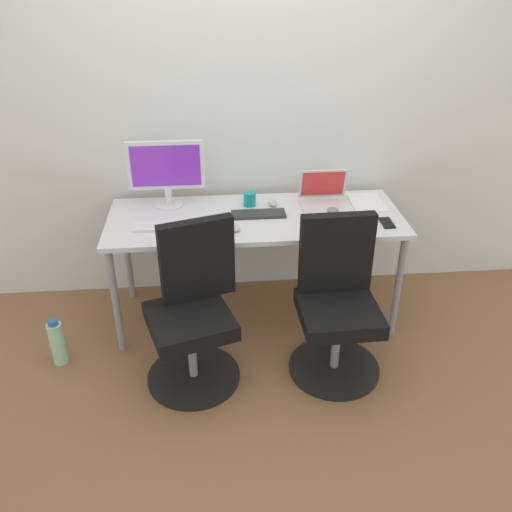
# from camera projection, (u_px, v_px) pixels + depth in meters

# --- Properties ---
(ground_plane) EXTENTS (5.28, 5.28, 0.00)m
(ground_plane) POSITION_uv_depth(u_px,v_px,m) (255.00, 313.00, 3.76)
(ground_plane) COLOR brown
(back_wall) EXTENTS (4.40, 0.04, 2.60)m
(back_wall) POSITION_uv_depth(u_px,v_px,m) (249.00, 109.00, 3.49)
(back_wall) COLOR silver
(back_wall) RESTS_ON ground
(desk) EXTENTS (1.84, 0.70, 0.74)m
(desk) POSITION_uv_depth(u_px,v_px,m) (255.00, 225.00, 3.42)
(desk) COLOR silver
(desk) RESTS_ON ground
(office_chair_left) EXTENTS (0.55, 0.55, 0.94)m
(office_chair_left) POSITION_uv_depth(u_px,v_px,m) (193.00, 313.00, 3.03)
(office_chair_left) COLOR black
(office_chair_left) RESTS_ON ground
(office_chair_right) EXTENTS (0.54, 0.54, 0.94)m
(office_chair_right) POSITION_uv_depth(u_px,v_px,m) (337.00, 305.00, 3.10)
(office_chair_right) COLOR black
(office_chair_right) RESTS_ON ground
(water_bottle_on_floor) EXTENTS (0.09, 0.09, 0.31)m
(water_bottle_on_floor) POSITION_uv_depth(u_px,v_px,m) (57.00, 343.00, 3.24)
(water_bottle_on_floor) COLOR #A5D8B2
(water_bottle_on_floor) RESTS_ON ground
(desktop_monitor) EXTENTS (0.48, 0.18, 0.43)m
(desktop_monitor) POSITION_uv_depth(u_px,v_px,m) (166.00, 169.00, 3.41)
(desktop_monitor) COLOR silver
(desktop_monitor) RESTS_ON desk
(open_laptop) EXTENTS (0.31, 0.28, 0.22)m
(open_laptop) POSITION_uv_depth(u_px,v_px,m) (325.00, 198.00, 3.51)
(open_laptop) COLOR silver
(open_laptop) RESTS_ON desk
(keyboard_by_monitor) EXTENTS (0.34, 0.12, 0.02)m
(keyboard_by_monitor) POSITION_uv_depth(u_px,v_px,m) (161.00, 226.00, 3.25)
(keyboard_by_monitor) COLOR silver
(keyboard_by_monitor) RESTS_ON desk
(keyboard_by_laptop) EXTENTS (0.34, 0.12, 0.02)m
(keyboard_by_laptop) POSITION_uv_depth(u_px,v_px,m) (258.00, 214.00, 3.40)
(keyboard_by_laptop) COLOR #2D2D2D
(keyboard_by_laptop) RESTS_ON desk
(mouse_by_monitor) EXTENTS (0.06, 0.10, 0.03)m
(mouse_by_monitor) POSITION_uv_depth(u_px,v_px,m) (235.00, 228.00, 3.22)
(mouse_by_monitor) COLOR #B7B7B7
(mouse_by_monitor) RESTS_ON desk
(mouse_by_laptop) EXTENTS (0.06, 0.10, 0.03)m
(mouse_by_laptop) POSITION_uv_depth(u_px,v_px,m) (273.00, 203.00, 3.53)
(mouse_by_laptop) COLOR #B7B7B7
(mouse_by_laptop) RESTS_ON desk
(coffee_mug) EXTENTS (0.08, 0.08, 0.09)m
(coffee_mug) POSITION_uv_depth(u_px,v_px,m) (250.00, 199.00, 3.51)
(coffee_mug) COLOR teal
(coffee_mug) RESTS_ON desk
(pen_cup) EXTENTS (0.07, 0.07, 0.10)m
(pen_cup) POSITION_uv_depth(u_px,v_px,m) (332.00, 217.00, 3.25)
(pen_cup) COLOR slate
(pen_cup) RESTS_ON desk
(phone_near_laptop) EXTENTS (0.07, 0.14, 0.01)m
(phone_near_laptop) POSITION_uv_depth(u_px,v_px,m) (387.00, 223.00, 3.30)
(phone_near_laptop) COLOR black
(phone_near_laptop) RESTS_ON desk
(paper_pile) EXTENTS (0.21, 0.30, 0.01)m
(paper_pile) POSITION_uv_depth(u_px,v_px,m) (367.00, 203.00, 3.56)
(paper_pile) COLOR white
(paper_pile) RESTS_ON desk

